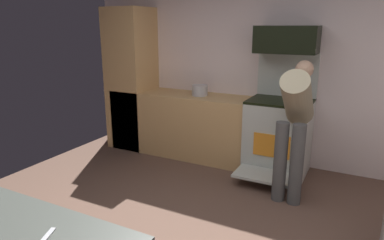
# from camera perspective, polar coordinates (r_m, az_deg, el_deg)

# --- Properties ---
(wall_back) EXTENTS (5.20, 0.12, 2.60)m
(wall_back) POSITION_cam_1_polar(r_m,az_deg,el_deg) (4.81, 11.31, 8.65)
(wall_back) COLOR silver
(wall_back) RESTS_ON ground
(lower_cabinet_run) EXTENTS (2.40, 0.60, 0.90)m
(lower_cabinet_run) POSITION_cam_1_polar(r_m,az_deg,el_deg) (4.97, -0.38, -0.83)
(lower_cabinet_run) COLOR tan
(lower_cabinet_run) RESTS_ON ground
(cabinet_column) EXTENTS (0.60, 0.60, 2.10)m
(cabinet_column) POSITION_cam_1_polar(r_m,az_deg,el_deg) (5.37, -9.95, 6.71)
(cabinet_column) COLOR tan
(cabinet_column) RESTS_ON ground
(oven_range) EXTENTS (0.76, 1.03, 1.51)m
(oven_range) POSITION_cam_1_polar(r_m,az_deg,el_deg) (4.52, 14.14, -2.23)
(oven_range) COLOR beige
(oven_range) RESTS_ON ground
(microwave) EXTENTS (0.74, 0.38, 0.33)m
(microwave) POSITION_cam_1_polar(r_m,az_deg,el_deg) (4.41, 15.45, 12.75)
(microwave) COLOR black
(microwave) RESTS_ON oven_range
(person_cook) EXTENTS (0.31, 0.71, 1.47)m
(person_cook) POSITION_cam_1_polar(r_m,az_deg,el_deg) (3.80, 16.71, 0.25)
(person_cook) COLOR #4C4C4C
(person_cook) RESTS_ON ground
(stock_pot) EXTENTS (0.22, 0.22, 0.15)m
(stock_pot) POSITION_cam_1_polar(r_m,az_deg,el_deg) (4.78, 1.30, 4.95)
(stock_pot) COLOR #BAB8BB
(stock_pot) RESTS_ON lower_cabinet_run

